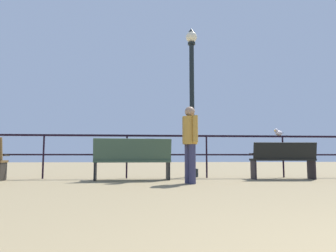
{
  "coord_description": "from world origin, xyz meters",
  "views": [
    {
      "loc": [
        -1.67,
        -0.55,
        0.55
      ],
      "look_at": [
        -1.05,
        6.89,
        1.28
      ],
      "focal_mm": 33.1,
      "sensor_mm": 36.0,
      "label": 1
    }
  ],
  "objects": [
    {
      "name": "person_by_bench",
      "position": [
        -0.69,
        5.71,
        0.9
      ],
      "size": [
        0.3,
        0.47,
        1.57
      ],
      "color": "#323253",
      "rests_on": "ground_plane"
    },
    {
      "name": "seagull_on_rail",
      "position": [
        1.94,
        7.38,
        1.19
      ],
      "size": [
        0.36,
        0.25,
        0.18
      ],
      "color": "silver",
      "rests_on": "pier_railing"
    },
    {
      "name": "pier_railing",
      "position": [
        -0.0,
        7.39,
        0.81
      ],
      "size": [
        20.61,
        0.05,
        1.1
      ],
      "color": "black",
      "rests_on": "ground_plane"
    },
    {
      "name": "bench_near_right",
      "position": [
        1.74,
        6.71,
        0.51
      ],
      "size": [
        1.53,
        0.66,
        0.89
      ],
      "color": "black",
      "rests_on": "ground_plane"
    },
    {
      "name": "lamppost_center",
      "position": [
        -0.32,
        7.72,
        2.2
      ],
      "size": [
        0.31,
        0.31,
        4.13
      ],
      "color": "black",
      "rests_on": "ground_plane"
    },
    {
      "name": "bench_near_left",
      "position": [
        -1.89,
        6.69,
        0.52
      ],
      "size": [
        1.8,
        0.75,
        0.96
      ],
      "color": "#37503E",
      "rests_on": "ground_plane"
    }
  ]
}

